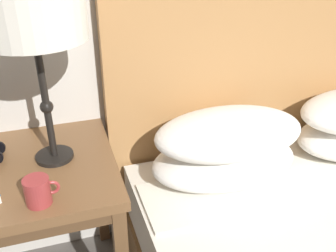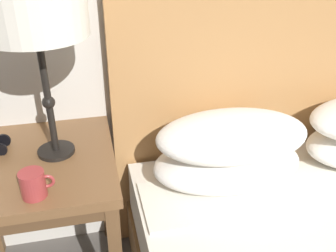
{
  "view_description": "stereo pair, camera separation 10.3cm",
  "coord_description": "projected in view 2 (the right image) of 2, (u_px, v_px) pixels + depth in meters",
  "views": [
    {
      "loc": [
        -0.44,
        -0.56,
        1.4
      ],
      "look_at": [
        -0.08,
        0.58,
        0.74
      ],
      "focal_mm": 42.0,
      "sensor_mm": 36.0,
      "label": 1
    },
    {
      "loc": [
        -0.34,
        -0.59,
        1.4
      ],
      "look_at": [
        -0.08,
        0.58,
        0.74
      ],
      "focal_mm": 42.0,
      "sensor_mm": 36.0,
      "label": 2
    }
  ],
  "objects": [
    {
      "name": "coffee_mug",
      "position": [
        34.0,
        184.0,
        1.17
      ],
      "size": [
        0.1,
        0.08,
        0.08
      ],
      "color": "#993333",
      "rests_on": "nightstand"
    },
    {
      "name": "nightstand",
      "position": [
        34.0,
        179.0,
        1.41
      ],
      "size": [
        0.58,
        0.58,
        0.64
      ],
      "color": "brown",
      "rests_on": "ground_plane"
    },
    {
      "name": "table_lamp",
      "position": [
        33.0,
        7.0,
        1.16
      ],
      "size": [
        0.32,
        0.32,
        0.62
      ],
      "color": "black",
      "rests_on": "nightstand"
    }
  ]
}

